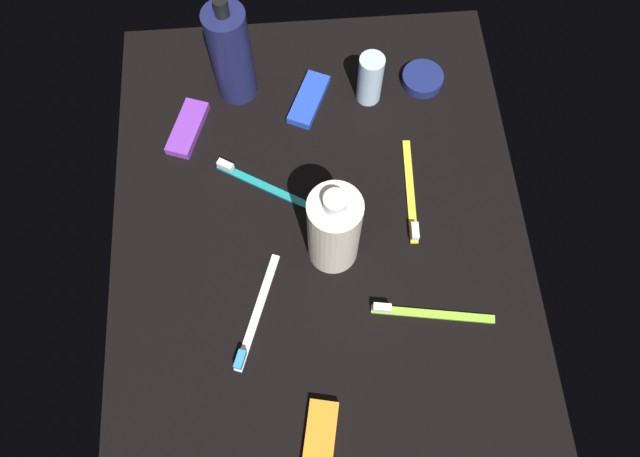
{
  "coord_description": "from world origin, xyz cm",
  "views": [
    {
      "loc": [
        -33.49,
        2.57,
        85.08
      ],
      "look_at": [
        0.0,
        0.0,
        3.0
      ],
      "focal_mm": 33.32,
      "sensor_mm": 36.0,
      "label": 1
    }
  ],
  "objects_px": {
    "deodorant_stick": "(370,79)",
    "toothbrush_teal": "(261,184)",
    "toothbrush_lime": "(425,313)",
    "snack_bar_purple": "(188,128)",
    "toothbrush_yellow": "(411,196)",
    "toothbrush_white": "(255,318)",
    "lotion_bottle": "(231,54)",
    "snack_bar_blue": "(307,100)",
    "bodywash_bottle": "(334,230)",
    "cream_tin_left": "(422,79)",
    "snack_bar_orange": "(320,441)"
  },
  "relations": [
    {
      "from": "bodywash_bottle",
      "to": "cream_tin_left",
      "type": "height_order",
      "value": "bodywash_bottle"
    },
    {
      "from": "toothbrush_white",
      "to": "snack_bar_orange",
      "type": "distance_m",
      "value": 0.19
    },
    {
      "from": "deodorant_stick",
      "to": "toothbrush_white",
      "type": "relative_size",
      "value": 0.56
    },
    {
      "from": "cream_tin_left",
      "to": "snack_bar_purple",
      "type": "bearing_deg",
      "value": 99.43
    },
    {
      "from": "toothbrush_teal",
      "to": "toothbrush_lime",
      "type": "xyz_separation_m",
      "value": [
        -0.23,
        -0.23,
        0.0
      ]
    },
    {
      "from": "snack_bar_purple",
      "to": "snack_bar_blue",
      "type": "bearing_deg",
      "value": -58.84
    },
    {
      "from": "snack_bar_purple",
      "to": "snack_bar_orange",
      "type": "bearing_deg",
      "value": -140.54
    },
    {
      "from": "toothbrush_teal",
      "to": "snack_bar_purple",
      "type": "height_order",
      "value": "toothbrush_teal"
    },
    {
      "from": "toothbrush_lime",
      "to": "snack_bar_purple",
      "type": "relative_size",
      "value": 1.73
    },
    {
      "from": "toothbrush_lime",
      "to": "toothbrush_white",
      "type": "bearing_deg",
      "value": 87.33
    },
    {
      "from": "cream_tin_left",
      "to": "deodorant_stick",
      "type": "bearing_deg",
      "value": 102.78
    },
    {
      "from": "toothbrush_teal",
      "to": "snack_bar_orange",
      "type": "height_order",
      "value": "toothbrush_teal"
    },
    {
      "from": "bodywash_bottle",
      "to": "snack_bar_blue",
      "type": "bearing_deg",
      "value": 4.29
    },
    {
      "from": "toothbrush_teal",
      "to": "bodywash_bottle",
      "type": "bearing_deg",
      "value": -138.8
    },
    {
      "from": "toothbrush_white",
      "to": "deodorant_stick",
      "type": "bearing_deg",
      "value": -28.85
    },
    {
      "from": "toothbrush_white",
      "to": "toothbrush_lime",
      "type": "bearing_deg",
      "value": -92.67
    },
    {
      "from": "lotion_bottle",
      "to": "snack_bar_orange",
      "type": "distance_m",
      "value": 0.59
    },
    {
      "from": "snack_bar_orange",
      "to": "cream_tin_left",
      "type": "bearing_deg",
      "value": -9.38
    },
    {
      "from": "lotion_bottle",
      "to": "snack_bar_blue",
      "type": "height_order",
      "value": "lotion_bottle"
    },
    {
      "from": "toothbrush_lime",
      "to": "snack_bar_blue",
      "type": "relative_size",
      "value": 1.73
    },
    {
      "from": "snack_bar_orange",
      "to": "toothbrush_lime",
      "type": "bearing_deg",
      "value": -33.85
    },
    {
      "from": "toothbrush_white",
      "to": "toothbrush_yellow",
      "type": "bearing_deg",
      "value": -54.87
    },
    {
      "from": "toothbrush_yellow",
      "to": "snack_bar_blue",
      "type": "distance_m",
      "value": 0.24
    },
    {
      "from": "lotion_bottle",
      "to": "deodorant_stick",
      "type": "bearing_deg",
      "value": -98.19
    },
    {
      "from": "deodorant_stick",
      "to": "toothbrush_yellow",
      "type": "bearing_deg",
      "value": -166.48
    },
    {
      "from": "lotion_bottle",
      "to": "snack_bar_orange",
      "type": "height_order",
      "value": "lotion_bottle"
    },
    {
      "from": "snack_bar_orange",
      "to": "toothbrush_yellow",
      "type": "bearing_deg",
      "value": -14.17
    },
    {
      "from": "deodorant_stick",
      "to": "toothbrush_white",
      "type": "xyz_separation_m",
      "value": [
        -0.37,
        0.21,
        -0.04
      ]
    },
    {
      "from": "snack_bar_orange",
      "to": "cream_tin_left",
      "type": "distance_m",
      "value": 0.61
    },
    {
      "from": "snack_bar_orange",
      "to": "snack_bar_purple",
      "type": "bearing_deg",
      "value": 31.54
    },
    {
      "from": "snack_bar_blue",
      "to": "toothbrush_teal",
      "type": "bearing_deg",
      "value": 175.43
    },
    {
      "from": "toothbrush_teal",
      "to": "cream_tin_left",
      "type": "distance_m",
      "value": 0.33
    },
    {
      "from": "lotion_bottle",
      "to": "toothbrush_lime",
      "type": "xyz_separation_m",
      "value": [
        -0.42,
        -0.26,
        -0.09
      ]
    },
    {
      "from": "toothbrush_white",
      "to": "toothbrush_yellow",
      "type": "height_order",
      "value": "same"
    },
    {
      "from": "toothbrush_lime",
      "to": "toothbrush_yellow",
      "type": "height_order",
      "value": "same"
    },
    {
      "from": "lotion_bottle",
      "to": "snack_bar_orange",
      "type": "relative_size",
      "value": 2.0
    },
    {
      "from": "lotion_bottle",
      "to": "snack_bar_purple",
      "type": "xyz_separation_m",
      "value": [
        -0.08,
        0.08,
        -0.08
      ]
    },
    {
      "from": "snack_bar_blue",
      "to": "toothbrush_lime",
      "type": "bearing_deg",
      "value": -134.47
    },
    {
      "from": "deodorant_stick",
      "to": "bodywash_bottle",
      "type": "bearing_deg",
      "value": 163.08
    },
    {
      "from": "bodywash_bottle",
      "to": "toothbrush_teal",
      "type": "height_order",
      "value": "bodywash_bottle"
    },
    {
      "from": "snack_bar_purple",
      "to": "lotion_bottle",
      "type": "bearing_deg",
      "value": -28.28
    },
    {
      "from": "snack_bar_blue",
      "to": "snack_bar_purple",
      "type": "xyz_separation_m",
      "value": [
        -0.04,
        0.2,
        0.0
      ]
    },
    {
      "from": "snack_bar_blue",
      "to": "cream_tin_left",
      "type": "xyz_separation_m",
      "value": [
        0.03,
        -0.2,
        0.0
      ]
    },
    {
      "from": "bodywash_bottle",
      "to": "snack_bar_orange",
      "type": "bearing_deg",
      "value": 171.5
    },
    {
      "from": "lotion_bottle",
      "to": "toothbrush_yellow",
      "type": "height_order",
      "value": "lotion_bottle"
    },
    {
      "from": "deodorant_stick",
      "to": "snack_bar_purple",
      "type": "xyz_separation_m",
      "value": [
        -0.04,
        0.3,
        -0.04
      ]
    },
    {
      "from": "toothbrush_yellow",
      "to": "toothbrush_white",
      "type": "bearing_deg",
      "value": 125.13
    },
    {
      "from": "deodorant_stick",
      "to": "toothbrush_teal",
      "type": "relative_size",
      "value": 0.6
    },
    {
      "from": "bodywash_bottle",
      "to": "toothbrush_white",
      "type": "bearing_deg",
      "value": 128.73
    },
    {
      "from": "lotion_bottle",
      "to": "snack_bar_blue",
      "type": "distance_m",
      "value": 0.15
    }
  ]
}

